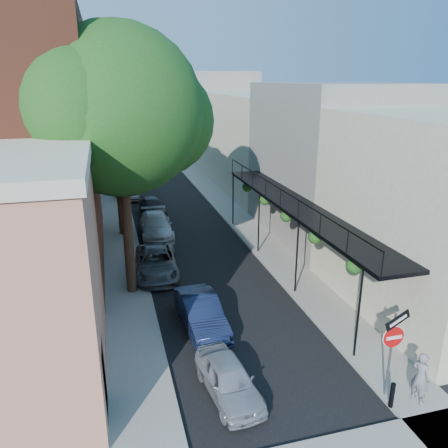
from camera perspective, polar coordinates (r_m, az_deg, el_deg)
ground at (r=13.19m, az=10.33°, el=-26.42°), size 160.00×160.00×0.00m
road_surface at (r=39.63m, az=-8.36°, el=4.81°), size 6.00×64.00×0.01m
sidewalk_left at (r=39.37m, az=-14.16°, el=4.43°), size 2.00×64.00×0.12m
sidewalk_right at (r=40.26m, az=-2.69°, el=5.28°), size 2.00×64.00×0.12m
buildings_left at (r=37.61m, az=-22.90°, el=10.50°), size 10.10×59.10×12.00m
buildings_right at (r=40.38m, az=4.46°, el=11.58°), size 9.80×55.00×10.00m
sign_post at (r=13.98m, az=21.22°, el=-13.97°), size 0.89×0.17×2.99m
bollard at (r=14.45m, az=21.09°, el=-20.13°), size 0.14×0.14×0.80m
oak_near at (r=18.62m, az=-12.20°, el=13.88°), size 7.48×6.80×11.42m
oak_mid at (r=26.62m, az=-13.29°, el=13.30°), size 6.60×6.00×10.20m
oak_far at (r=35.58m, az=-14.01°, el=16.38°), size 7.70×7.00×11.90m
parked_car_a at (r=14.09m, az=0.60°, el=-19.55°), size 1.71×3.44×1.13m
parked_car_b at (r=17.21m, az=-3.01°, el=-11.53°), size 1.57×3.99×1.29m
parked_car_c at (r=21.81m, az=-8.81°, el=-5.05°), size 2.42×4.61×1.24m
parked_car_d at (r=27.10m, az=-8.85°, el=-0.20°), size 2.01×4.63×1.33m
parked_car_e at (r=31.35m, az=-9.31°, el=2.30°), size 1.82×3.83×1.27m
parked_car_f at (r=36.29m, az=-11.87°, el=4.40°), size 1.90×4.10×1.30m
pedestrian at (r=14.69m, az=24.31°, el=-17.80°), size 0.52×0.68×1.65m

